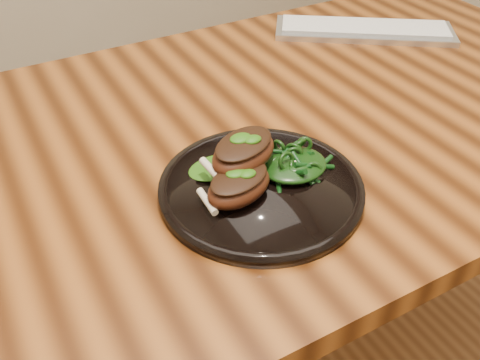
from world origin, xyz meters
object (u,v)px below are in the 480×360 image
keyboard (364,30)px  lamb_chop_front (239,185)px  desk (227,171)px  greens_heap (294,161)px  plate (261,188)px

keyboard → lamb_chop_front: bearing=-144.5°
desk → lamb_chop_front: lamb_chop_front is taller
greens_heap → lamb_chop_front: bearing=-171.1°
lamb_chop_front → greens_heap: lamb_chop_front is taller
desk → lamb_chop_front: 0.22m
desk → keyboard: size_ratio=4.15×
desk → greens_heap: greens_heap is taller
plate → lamb_chop_front: 0.05m
lamb_chop_front → greens_heap: bearing=8.9°
greens_heap → keyboard: 0.56m
lamb_chop_front → greens_heap: 0.10m
lamb_chop_front → keyboard: bearing=35.5°
plate → keyboard: bearing=37.0°
lamb_chop_front → keyboard: lamb_chop_front is taller
greens_heap → keyboard: size_ratio=0.25×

